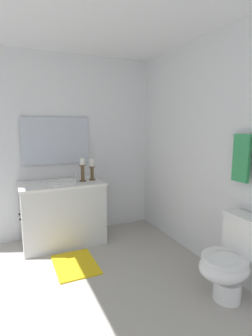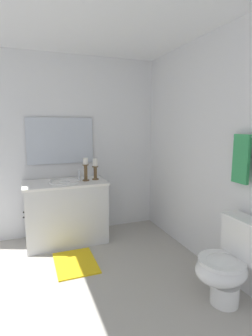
# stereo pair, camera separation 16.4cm
# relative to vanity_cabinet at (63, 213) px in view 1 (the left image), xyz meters

# --- Properties ---
(floor) EXTENTS (2.86, 2.82, 0.02)m
(floor) POSITION_rel_vanity_cabinet_xyz_m (1.10, -0.02, -0.41)
(floor) COLOR #B2ADA3
(floor) RESTS_ON ground
(wall_back) EXTENTS (2.86, 0.04, 2.45)m
(wall_back) POSITION_rel_vanity_cabinet_xyz_m (1.10, 1.39, 0.82)
(wall_back) COLOR white
(wall_back) RESTS_ON ground
(wall_left) EXTENTS (0.04, 2.82, 2.45)m
(wall_left) POSITION_rel_vanity_cabinet_xyz_m (-0.32, -0.02, 0.82)
(wall_left) COLOR white
(wall_left) RESTS_ON ground
(ceiling) EXTENTS (2.86, 2.82, 0.02)m
(ceiling) POSITION_rel_vanity_cabinet_xyz_m (1.10, -0.02, 2.06)
(ceiling) COLOR white
(vanity_cabinet) EXTENTS (0.58, 1.04, 0.80)m
(vanity_cabinet) POSITION_rel_vanity_cabinet_xyz_m (0.00, 0.00, 0.00)
(vanity_cabinet) COLOR silver
(vanity_cabinet) RESTS_ON ground
(sink_basin) EXTENTS (0.40, 0.40, 0.24)m
(sink_basin) POSITION_rel_vanity_cabinet_xyz_m (0.00, 0.00, 0.36)
(sink_basin) COLOR white
(sink_basin) RESTS_ON vanity_cabinet
(mirror) EXTENTS (0.02, 0.88, 0.62)m
(mirror) POSITION_rel_vanity_cabinet_xyz_m (-0.28, 0.00, 0.91)
(mirror) COLOR silver
(candle_holder_tall) EXTENTS (0.09, 0.09, 0.28)m
(candle_holder_tall) POSITION_rel_vanity_cabinet_xyz_m (0.00, 0.40, 0.55)
(candle_holder_tall) COLOR brown
(candle_holder_tall) RESTS_ON vanity_cabinet
(candle_holder_short) EXTENTS (0.09, 0.09, 0.30)m
(candle_holder_short) POSITION_rel_vanity_cabinet_xyz_m (0.03, 0.27, 0.56)
(candle_holder_short) COLOR brown
(candle_holder_short) RESTS_ON vanity_cabinet
(toilet) EXTENTS (0.39, 0.54, 0.75)m
(toilet) POSITION_rel_vanity_cabinet_xyz_m (1.74, 1.10, -0.04)
(toilet) COLOR white
(toilet) RESTS_ON ground
(towel_near_vanity) EXTENTS (0.17, 0.03, 0.43)m
(towel_near_vanity) POSITION_rel_vanity_cabinet_xyz_m (1.60, 1.31, 0.83)
(towel_near_vanity) COLOR #389E59
(towel_near_vanity) RESTS_ON towel_bar
(bath_mat) EXTENTS (0.60, 0.44, 0.02)m
(bath_mat) POSITION_rel_vanity_cabinet_xyz_m (0.63, 0.00, -0.39)
(bath_mat) COLOR yellow
(bath_mat) RESTS_ON ground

